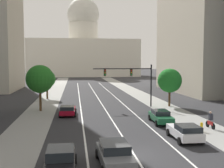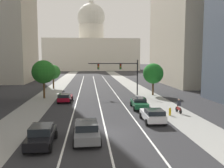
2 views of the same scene
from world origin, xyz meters
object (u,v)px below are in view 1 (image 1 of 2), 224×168
Objects in this scene: cyclist at (211,120)px; street_tree_mid_left at (47,79)px; car_green at (161,116)px; street_tree_far_right at (170,81)px; car_black at (61,160)px; street_tree_near_left at (40,79)px; car_white at (185,132)px; car_gray at (114,153)px; traffic_signal_mast at (132,77)px; car_crimson at (68,110)px; capitol_building at (84,51)px; fire_hydrant at (202,127)px.

street_tree_mid_left is (-18.33, 25.24, 2.73)m from cyclist.
street_tree_far_right reaches higher than car_green.
car_black is 22.79m from street_tree_near_left.
cyclist is at bearing -34.84° from street_tree_near_left.
street_tree_far_right is (4.81, 18.10, 3.09)m from car_white.
street_tree_near_left reaches higher than car_gray.
street_tree_mid_left is at bearing 140.70° from traffic_signal_mast.
street_tree_near_left is at bearing 51.06° from cyclist.
car_white is 18.99m from street_tree_far_right.
traffic_signal_mast is 1.70× the size of street_tree_mid_left.
traffic_signal_mast is (-0.86, 11.23, 3.73)m from car_green.
street_tree_near_left is at bearing 16.23° from car_gray.
car_white reaches higher than car_green.
street_tree_mid_left reaches higher than car_crimson.
capitol_building is 7.94× the size of street_tree_near_left.
capitol_building is 28.82× the size of cyclist.
car_gray is 17.76m from car_crimson.
car_crimson is 0.66× the size of street_tree_near_left.
car_white is at bearing -177.68° from car_green.
cyclist reaches higher than car_black.
cyclist reaches higher than fire_hydrant.
car_black is (-3.37, -0.84, -0.01)m from car_gray.
car_black is 2.59× the size of cyclist.
street_tree_mid_left is (-14.16, 29.03, 2.82)m from car_white.
cyclist is (1.45, 1.10, 0.39)m from fire_hydrant.
car_crimson is 16.27m from street_tree_far_right.
car_black reaches higher than fire_hydrant.
capitol_building is 12.09× the size of car_crimson.
car_crimson is 18.27m from car_black.
car_crimson is 11.51m from traffic_signal_mast.
street_tree_mid_left reaches higher than car_white.
car_gray is 22.79m from street_tree_near_left.
car_green is at bearing 0.57° from car_white.
capitol_building reaches higher than car_white.
street_tree_far_right reaches higher than car_crimson.
street_tree_near_left is (-7.13, 21.36, 3.54)m from car_gray.
car_black is 0.87× the size of street_tree_mid_left.
car_gray is 26.02m from street_tree_far_right.
traffic_signal_mast is (5.88, 23.16, 3.68)m from car_gray.
car_black is at bearing -80.39° from street_tree_near_left.
fire_hydrant is 21.83m from street_tree_near_left.
car_black is (-10.11, -12.77, 0.05)m from car_green.
car_white is 2.48× the size of cyclist.
traffic_signal_mast is 5.06× the size of cyclist.
traffic_signal_mast is at bearing 179.58° from street_tree_far_right.
fire_hydrant is (12.83, 8.55, -0.32)m from car_black.
car_white is (6.74, 5.01, -0.03)m from car_gray.
cyclist reaches higher than car_gray.
street_tree_far_right is at bearing -20.91° from car_green.
street_tree_near_left is at bearing 58.13° from car_green.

